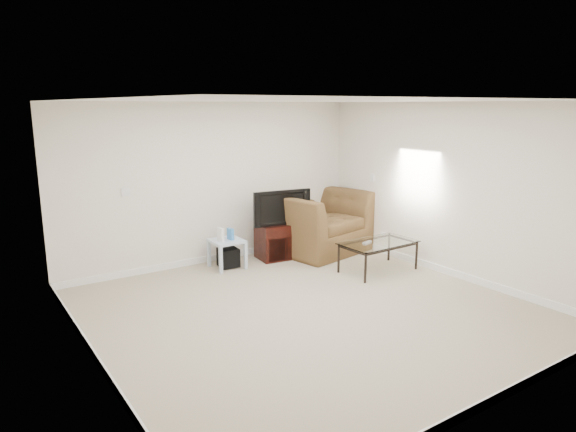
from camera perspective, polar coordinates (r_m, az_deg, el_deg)
floor at (r=6.37m, az=2.38°, el=-10.40°), size 5.00×5.00×0.00m
ceiling at (r=5.88m, az=2.60°, el=12.70°), size 5.00×5.00×0.00m
wall_back at (r=8.11m, az=-8.12°, el=3.61°), size 5.00×0.02×2.50m
wall_left at (r=4.97m, az=-21.36°, el=-2.62°), size 0.02×5.00×2.50m
wall_right at (r=7.74m, az=17.54°, el=2.74°), size 0.02×5.00×2.50m
plate_back at (r=7.60m, az=-17.60°, el=2.58°), size 0.12×0.02×0.12m
plate_right_switch at (r=8.79m, az=9.32°, el=4.24°), size 0.02×0.09×0.13m
plate_right_outlet at (r=8.77m, az=10.45°, el=-2.17°), size 0.02×0.08×0.12m
tv_stand at (r=8.36m, az=-1.01°, el=-2.75°), size 0.74×0.56×0.58m
dvd_player at (r=8.28m, az=-0.89°, el=-1.53°), size 0.45×0.34×0.06m
television at (r=8.21m, az=-0.93°, el=1.04°), size 0.92×0.31×0.56m
side_table at (r=7.92m, az=-6.78°, el=-4.19°), size 0.47×0.47×0.44m
subwoofer at (r=7.97m, az=-6.65°, el=-4.58°), size 0.30×0.30×0.28m
game_console at (r=7.77m, az=-7.51°, el=-2.06°), size 0.06×0.15×0.20m
game_case at (r=7.85m, az=-6.41°, el=-1.99°), size 0.06×0.13×0.18m
recliner at (r=8.71m, az=3.25°, el=0.48°), size 1.72×1.29×1.36m
coffee_table at (r=7.84m, az=9.97°, el=-4.46°), size 1.16×0.67×0.45m
remote at (r=7.70m, az=8.78°, el=-2.89°), size 0.19×0.10×0.02m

